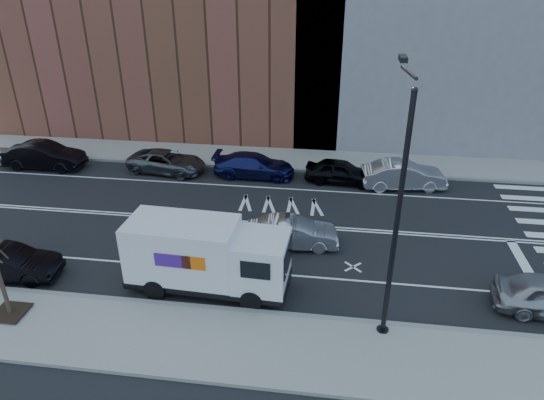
# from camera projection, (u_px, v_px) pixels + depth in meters

# --- Properties ---
(ground) EXTENTS (120.00, 120.00, 0.00)m
(ground) POSITION_uv_depth(u_px,v_px,m) (235.00, 222.00, 25.11)
(ground) COLOR black
(ground) RESTS_ON ground
(sidewalk_near) EXTENTS (44.00, 3.60, 0.15)m
(sidewalk_near) POSITION_uv_depth(u_px,v_px,m) (186.00, 340.00, 17.30)
(sidewalk_near) COLOR gray
(sidewalk_near) RESTS_ON ground
(sidewalk_far) EXTENTS (44.00, 3.60, 0.15)m
(sidewalk_far) POSITION_uv_depth(u_px,v_px,m) (261.00, 158.00, 32.86)
(sidewalk_far) COLOR gray
(sidewalk_far) RESTS_ON ground
(curb_near) EXTENTS (44.00, 0.25, 0.17)m
(curb_near) POSITION_uv_depth(u_px,v_px,m) (199.00, 307.00, 18.89)
(curb_near) COLOR gray
(curb_near) RESTS_ON ground
(curb_far) EXTENTS (44.00, 0.25, 0.17)m
(curb_far) POSITION_uv_depth(u_px,v_px,m) (257.00, 168.00, 31.26)
(curb_far) COLOR gray
(curb_far) RESTS_ON ground
(road_markings) EXTENTS (40.00, 8.60, 0.01)m
(road_markings) POSITION_uv_depth(u_px,v_px,m) (235.00, 222.00, 25.11)
(road_markings) COLOR white
(road_markings) RESTS_ON ground
(streetlight) EXTENTS (0.44, 4.02, 9.34)m
(streetlight) POSITION_uv_depth(u_px,v_px,m) (397.00, 204.00, 15.87)
(streetlight) COLOR black
(streetlight) RESTS_ON ground
(street_tree) EXTENTS (1.20, 1.20, 3.75)m
(street_tree) POSITION_uv_depth(u_px,v_px,m) (2.00, 286.00, 17.87)
(street_tree) COLOR black
(street_tree) RESTS_ON ground
(fedex_van) EXTENTS (6.69, 2.59, 3.01)m
(fedex_van) POSITION_uv_depth(u_px,v_px,m) (206.00, 256.00, 19.45)
(fedex_van) COLOR black
(fedex_van) RESTS_ON ground
(far_parked_b) EXTENTS (5.06, 1.77, 1.67)m
(far_parked_b) POSITION_uv_depth(u_px,v_px,m) (45.00, 156.00, 31.15)
(far_parked_b) COLOR black
(far_parked_b) RESTS_ON ground
(far_parked_c) EXTENTS (5.14, 2.89, 1.36)m
(far_parked_c) POSITION_uv_depth(u_px,v_px,m) (167.00, 162.00, 30.64)
(far_parked_c) COLOR #4E5256
(far_parked_c) RESTS_ON ground
(far_parked_d) EXTENTS (5.00, 2.05, 1.45)m
(far_parked_d) POSITION_uv_depth(u_px,v_px,m) (254.00, 165.00, 29.98)
(far_parked_d) COLOR #171B52
(far_parked_d) RESTS_ON ground
(far_parked_e) EXTENTS (4.37, 2.10, 1.44)m
(far_parked_e) POSITION_uv_depth(u_px,v_px,m) (341.00, 172.00, 29.14)
(far_parked_e) COLOR black
(far_parked_e) RESTS_ON ground
(far_parked_f) EXTENTS (5.05, 2.31, 1.61)m
(far_parked_f) POSITION_uv_depth(u_px,v_px,m) (403.00, 175.00, 28.47)
(far_parked_f) COLOR #BCBCC1
(far_parked_f) RESTS_ON ground
(driving_sedan) EXTENTS (4.44, 1.98, 1.41)m
(driving_sedan) POSITION_uv_depth(u_px,v_px,m) (292.00, 233.00, 22.73)
(driving_sedan) COLOR #ABACB0
(driving_sedan) RESTS_ON ground
(near_parked_rear_a) EXTENTS (4.41, 1.87, 1.42)m
(near_parked_rear_a) POSITION_uv_depth(u_px,v_px,m) (8.00, 263.00, 20.50)
(near_parked_rear_a) COLOR black
(near_parked_rear_a) RESTS_ON ground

